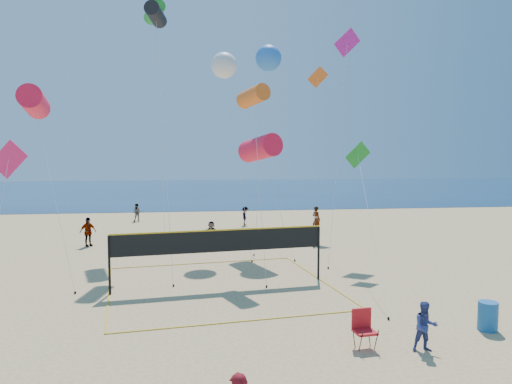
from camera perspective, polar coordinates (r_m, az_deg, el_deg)
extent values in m
cube|color=navy|center=(73.10, -6.07, 0.19)|extent=(140.00, 50.00, 0.03)
imported|color=navy|center=(15.98, 18.80, -14.36)|extent=(0.77, 0.62, 1.49)
imported|color=gray|center=(32.42, -18.66, -4.34)|extent=(1.09, 0.99, 1.79)
imported|color=gray|center=(31.59, -5.14, -4.65)|extent=(1.40, 0.93, 1.44)
imported|color=gray|center=(36.03, 6.91, -3.13)|extent=(0.75, 0.82, 1.89)
imported|color=gray|center=(42.44, -13.42, -2.30)|extent=(0.78, 0.64, 1.48)
imported|color=gray|center=(39.23, -1.24, -2.76)|extent=(0.66, 1.01, 1.46)
cube|color=red|center=(15.77, 12.35, -15.37)|extent=(0.69, 0.64, 0.07)
cube|color=red|center=(15.87, 11.96, -13.93)|extent=(0.63, 0.13, 0.62)
cylinder|color=black|center=(15.56, 11.87, -16.54)|extent=(0.06, 0.31, 0.81)
cylinder|color=black|center=(15.94, 11.12, -15.99)|extent=(0.06, 0.31, 0.81)
cylinder|color=black|center=(15.77, 13.56, -16.27)|extent=(0.06, 0.31, 0.81)
cylinder|color=black|center=(16.15, 12.78, -15.74)|extent=(0.06, 0.31, 0.81)
cylinder|color=#175699|center=(18.53, 24.97, -12.73)|extent=(0.72, 0.72, 0.95)
cylinder|color=black|center=(21.44, -16.42, -8.03)|extent=(0.10, 0.10, 2.45)
cylinder|color=black|center=(23.10, 7.16, -6.94)|extent=(0.10, 0.10, 2.45)
cube|color=black|center=(21.66, -4.18, -5.65)|extent=(9.09, 1.28, 0.92)
cube|color=gold|center=(21.57, -4.19, -4.37)|extent=(9.09, 1.29, 0.06)
cube|color=gold|center=(17.82, -1.25, -14.55)|extent=(9.29, 1.33, 0.02)
cube|color=gold|center=(26.49, -6.06, -8.09)|extent=(9.29, 1.33, 0.02)
cylinder|color=red|center=(26.25, -24.04, 9.36)|extent=(1.49, 2.85, 1.49)
cylinder|color=silver|center=(23.87, -22.18, 0.14)|extent=(2.60, 4.19, 8.14)
cylinder|color=black|center=(22.25, -19.97, -10.77)|extent=(0.08, 0.08, 0.10)
cylinder|color=black|center=(30.76, -11.39, 19.27)|extent=(1.21, 2.18, 1.13)
cylinder|color=silver|center=(25.66, -10.54, 6.81)|extent=(1.14, 8.24, 13.59)
cylinder|color=black|center=(22.30, -9.41, -10.50)|extent=(0.08, 0.08, 0.10)
cylinder|color=orange|center=(25.26, -0.33, 10.88)|extent=(1.61, 2.22, 1.12)
cylinder|color=silver|center=(23.14, 0.38, 0.85)|extent=(0.10, 4.12, 8.54)
cylinder|color=black|center=(21.87, 1.21, -10.75)|extent=(0.08, 0.08, 0.10)
cube|color=#EE2064|center=(21.21, -26.42, 3.36)|extent=(1.51, 0.29, 1.51)
cube|color=#1F8F29|center=(25.81, 11.55, 4.18)|extent=(1.41, 0.25, 1.40)
cylinder|color=silver|center=(21.91, 12.93, -3.33)|extent=(1.58, 8.20, 5.63)
cylinder|color=black|center=(18.55, 14.90, -13.79)|extent=(0.08, 0.08, 0.10)
cube|color=#CC1E98|center=(32.56, 10.38, 16.46)|extent=(1.80, 0.37, 1.81)
cylinder|color=silver|center=(28.30, 9.44, 5.51)|extent=(2.89, 6.64, 12.48)
cylinder|color=black|center=(25.40, 8.26, -8.58)|extent=(0.08, 0.08, 0.10)
sphere|color=silver|center=(31.24, -3.67, 14.24)|extent=(1.98, 1.98, 1.57)
cylinder|color=silver|center=(28.34, -2.18, 4.06)|extent=(1.12, 5.07, 10.99)
cylinder|color=black|center=(26.54, -0.46, -7.94)|extent=(0.08, 0.08, 0.10)
sphere|color=blue|center=(31.66, 1.44, 15.06)|extent=(1.88, 1.88, 1.59)
cylinder|color=silver|center=(29.34, 0.64, 4.59)|extent=(1.35, 3.51, 11.50)
cylinder|color=black|center=(28.15, -0.23, -7.20)|extent=(0.08, 0.08, 0.10)
cylinder|color=#1F8F29|center=(34.92, -11.54, 19.52)|extent=(1.58, 2.42, 1.23)
cylinder|color=silver|center=(31.26, -10.95, 7.53)|extent=(0.78, 5.08, 14.78)
cylinder|color=black|center=(29.27, -10.29, -6.81)|extent=(0.08, 0.08, 0.10)
cube|color=orange|center=(38.35, 7.09, 12.90)|extent=(1.47, 0.69, 1.59)
cylinder|color=silver|center=(33.93, 6.88, 4.41)|extent=(2.13, 7.82, 11.28)
cylinder|color=black|center=(30.46, 6.63, -6.31)|extent=(0.08, 0.08, 0.10)
cylinder|color=red|center=(28.33, 0.44, 5.02)|extent=(2.34, 3.32, 1.68)
cylinder|color=silver|center=(27.41, 2.39, -1.22)|extent=(1.58, 2.42, 5.97)
cylinder|color=black|center=(26.88, 4.45, -7.80)|extent=(0.08, 0.08, 0.10)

